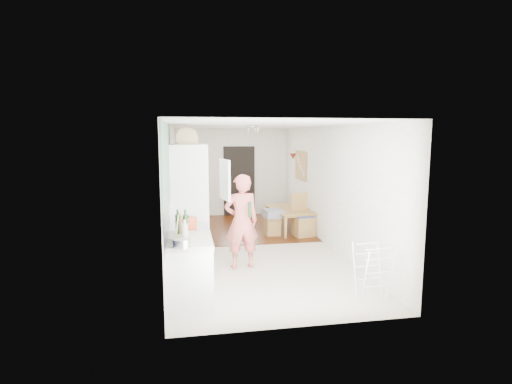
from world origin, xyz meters
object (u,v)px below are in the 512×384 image
object	(u,v)px
person	(241,213)
drying_rack	(373,272)
dining_table	(291,221)
stool	(272,226)
dining_chair	(303,215)

from	to	relation	value
person	drying_rack	xyz separation A→B (m)	(1.63, -1.69, -0.58)
drying_rack	dining_table	bearing A→B (deg)	84.47
dining_table	drying_rack	distance (m)	4.19
person	drying_rack	distance (m)	2.42
person	dining_table	size ratio (longest dim) A/B	1.46
dining_table	drying_rack	size ratio (longest dim) A/B	1.68
person	stool	distance (m)	2.48
drying_rack	dining_chair	bearing A→B (deg)	82.67
dining_chair	stool	world-z (taller)	dining_chair
dining_table	dining_chair	size ratio (longest dim) A/B	1.36
dining_table	stool	xyz separation A→B (m)	(-0.55, -0.37, -0.02)
dining_table	dining_chair	world-z (taller)	dining_chair
dining_table	drying_rack	xyz separation A→B (m)	(0.06, -4.18, 0.16)
dining_chair	drying_rack	bearing A→B (deg)	-101.35
person	dining_table	distance (m)	3.04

